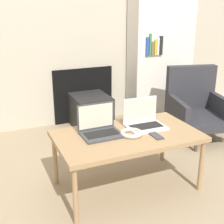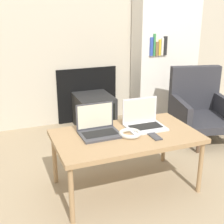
# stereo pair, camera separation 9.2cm
# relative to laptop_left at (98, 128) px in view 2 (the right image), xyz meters

# --- Properties ---
(ground_plane) EXTENTS (14.00, 14.00, 0.00)m
(ground_plane) POSITION_rel_laptop_left_xyz_m (0.20, -0.37, -0.52)
(ground_plane) COLOR #998466
(wall_back) EXTENTS (7.00, 0.08, 2.60)m
(wall_back) POSITION_rel_laptop_left_xyz_m (0.20, 1.55, 0.76)
(wall_back) COLOR #B7AD99
(wall_back) RESTS_ON ground_plane
(table) EXTENTS (1.12, 0.64, 0.47)m
(table) POSITION_rel_laptop_left_xyz_m (0.20, -0.09, -0.09)
(table) COLOR #9E7A51
(table) RESTS_ON ground_plane
(laptop_left) EXTENTS (0.31, 0.24, 0.23)m
(laptop_left) POSITION_rel_laptop_left_xyz_m (0.00, 0.00, 0.00)
(laptop_left) COLOR #38383D
(laptop_left) RESTS_ON table
(laptop_right) EXTENTS (0.31, 0.24, 0.23)m
(laptop_right) POSITION_rel_laptop_left_xyz_m (0.39, 0.00, 0.00)
(laptop_right) COLOR silver
(laptop_right) RESTS_ON table
(headphones) EXTENTS (0.17, 0.17, 0.03)m
(headphones) POSITION_rel_laptop_left_xyz_m (0.22, -0.13, -0.03)
(headphones) COLOR beige
(headphones) RESTS_ON table
(phone) EXTENTS (0.06, 0.13, 0.01)m
(phone) POSITION_rel_laptop_left_xyz_m (0.38, -0.23, -0.04)
(phone) COLOR #333338
(phone) RESTS_ON table
(tv) EXTENTS (0.42, 0.50, 0.40)m
(tv) POSITION_rel_laptop_left_xyz_m (0.37, 1.25, -0.32)
(tv) COLOR black
(tv) RESTS_ON ground_plane
(armchair) EXTENTS (0.71, 0.78, 0.76)m
(armchair) POSITION_rel_laptop_left_xyz_m (1.39, 0.60, -0.16)
(armchair) COLOR #2D2D33
(armchair) RESTS_ON ground_plane
(bookshelf) EXTENTS (0.82, 0.32, 1.52)m
(bookshelf) POSITION_rel_laptop_left_xyz_m (1.37, 1.35, 0.24)
(bookshelf) COLOR silver
(bookshelf) RESTS_ON ground_plane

